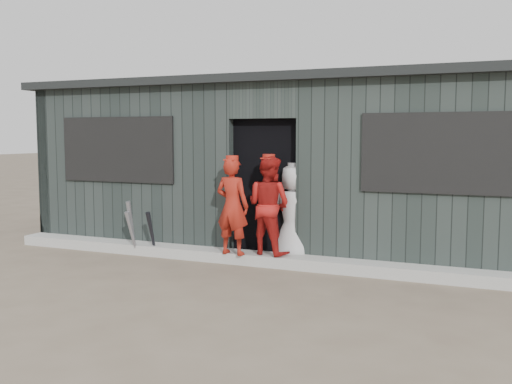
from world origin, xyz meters
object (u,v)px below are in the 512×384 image
at_px(player_red_right, 269,205).
at_px(player_grey_back, 294,214).
at_px(player_red_left, 232,206).
at_px(bat_right, 152,234).
at_px(bat_mid, 132,233).
at_px(dugout, 296,165).
at_px(bat_left, 132,228).

relative_size(player_red_right, player_grey_back, 0.98).
distance_m(player_red_left, player_grey_back, 0.87).
height_order(player_red_left, player_red_right, player_red_right).
bearing_deg(bat_right, player_grey_back, 12.34).
relative_size(bat_right, player_red_left, 0.52).
bearing_deg(bat_mid, player_red_left, 1.96).
height_order(player_red_right, dugout, dugout).
xyz_separation_m(bat_mid, player_grey_back, (2.31, 0.55, 0.34)).
relative_size(bat_left, dugout, 0.10).
relative_size(bat_right, player_red_right, 0.51).
bearing_deg(player_red_left, bat_right, 4.25).
xyz_separation_m(bat_left, bat_right, (0.30, 0.06, -0.07)).
bearing_deg(player_red_right, bat_left, 20.89).
bearing_deg(bat_right, player_red_left, -2.04).
distance_m(player_red_left, player_red_right, 0.49).
bearing_deg(player_red_right, dugout, -69.27).
xyz_separation_m(player_grey_back, dugout, (-0.43, 1.37, 0.60)).
xyz_separation_m(bat_left, bat_mid, (0.03, -0.04, -0.07)).
relative_size(bat_mid, player_red_left, 0.52).
xyz_separation_m(bat_right, player_grey_back, (2.03, 0.44, 0.35)).
height_order(bat_right, player_grey_back, player_grey_back).
height_order(bat_left, player_grey_back, player_grey_back).
height_order(player_red_left, dugout, dugout).
height_order(bat_mid, player_red_right, player_red_right).
xyz_separation_m(bat_right, player_red_left, (1.32, -0.05, 0.47)).
bearing_deg(player_grey_back, bat_mid, 15.26).
height_order(bat_left, bat_right, bat_left).
xyz_separation_m(bat_mid, bat_right, (0.27, 0.10, -0.00)).
relative_size(player_grey_back, dugout, 0.16).
distance_m(bat_mid, dugout, 2.85).
bearing_deg(player_red_right, player_red_left, 39.23).
distance_m(bat_right, dugout, 2.60).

